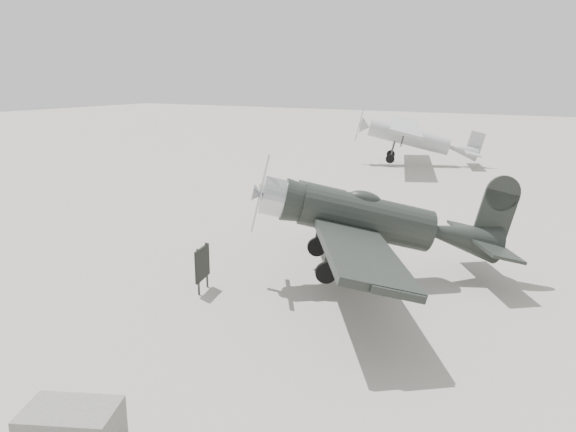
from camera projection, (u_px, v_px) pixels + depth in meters
name	position (u px, v px, depth m)	size (l,w,h in m)	color
ground	(235.00, 269.00, 18.18)	(160.00, 160.00, 0.00)	gray
lowwing_monoplane	(378.00, 221.00, 16.80)	(8.87, 10.15, 3.54)	black
highwing_monoplane	(414.00, 134.00, 38.74)	(8.54, 11.84, 3.38)	#97999C
equipment_block	(71.00, 429.00, 9.35)	(1.54, 0.97, 0.77)	#62615B
sign_board	(202.00, 264.00, 16.16)	(0.32, 0.93, 1.38)	#333333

